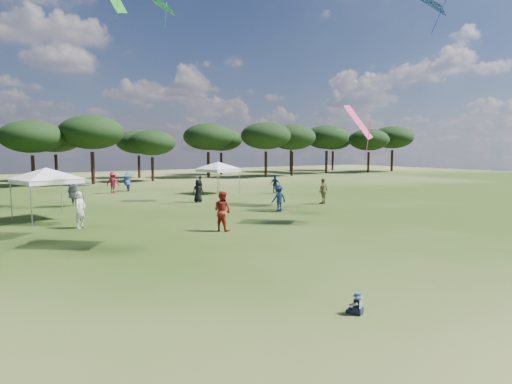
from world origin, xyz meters
TOP-DOWN VIEW (x-y plane):
  - ground at (0.00, 0.00)m, footprint 140.00×140.00m
  - tree_line at (2.39, 47.41)m, footprint 108.78×17.63m
  - tent_left at (-4.52, 20.69)m, footprint 5.71×5.71m
  - tent_right at (9.97, 27.73)m, footprint 5.50×5.50m
  - toddler at (-0.50, 1.79)m, footprint 0.39×0.42m
  - festival_crowd at (-0.92, 24.94)m, footprint 28.66×23.03m

SIDE VIEW (x-z plane):
  - ground at x=0.00m, z-range 0.00..0.00m
  - toddler at x=-0.50m, z-range -0.03..0.48m
  - festival_crowd at x=-0.92m, z-range -0.05..1.86m
  - tent_right at x=9.97m, z-range 1.10..4.16m
  - tent_left at x=-4.52m, z-range 1.16..4.32m
  - tree_line at x=2.39m, z-range 1.54..9.31m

